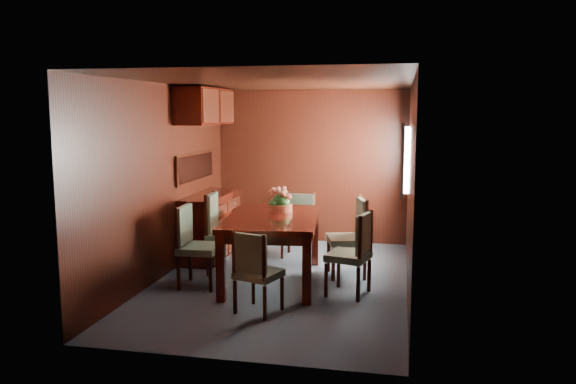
% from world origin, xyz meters
% --- Properties ---
extents(ground, '(4.50, 4.50, 0.00)m').
position_xyz_m(ground, '(0.00, 0.00, 0.00)').
color(ground, '#39444E').
rests_on(ground, ground).
extents(room_shell, '(3.06, 4.52, 2.41)m').
position_xyz_m(room_shell, '(-0.10, 0.33, 1.63)').
color(room_shell, black).
rests_on(room_shell, ground).
extents(sideboard, '(0.48, 1.40, 0.90)m').
position_xyz_m(sideboard, '(-1.25, 1.00, 0.45)').
color(sideboard, black).
rests_on(sideboard, ground).
extents(dining_table, '(1.25, 1.83, 0.81)m').
position_xyz_m(dining_table, '(-0.11, -0.01, 0.69)').
color(dining_table, black).
rests_on(dining_table, ground).
extents(chair_left_near, '(0.46, 0.48, 0.98)m').
position_xyz_m(chair_left_near, '(-0.99, -0.38, 0.54)').
color(chair_left_near, black).
rests_on(chair_left_near, ground).
extents(chair_left_far, '(0.52, 0.54, 1.04)m').
position_xyz_m(chair_left_far, '(-0.85, 0.25, 0.58)').
color(chair_left_far, black).
rests_on(chair_left_far, ground).
extents(chair_right_near, '(0.53, 0.55, 0.96)m').
position_xyz_m(chair_right_near, '(0.91, -0.35, 0.53)').
color(chair_right_near, black).
rests_on(chair_right_near, ground).
extents(chair_right_far, '(0.56, 0.58, 1.00)m').
position_xyz_m(chair_right_far, '(0.82, 0.41, 0.56)').
color(chair_right_far, black).
rests_on(chair_right_far, ground).
extents(chair_head, '(0.52, 0.51, 0.87)m').
position_xyz_m(chair_head, '(-0.03, -1.15, 0.48)').
color(chair_head, black).
rests_on(chair_head, ground).
extents(chair_foot, '(0.46, 0.44, 0.90)m').
position_xyz_m(chair_foot, '(-0.02, 1.29, 0.50)').
color(chair_foot, black).
rests_on(chair_foot, ground).
extents(flower_centerpiece, '(0.32, 0.32, 0.32)m').
position_xyz_m(flower_centerpiece, '(-0.08, 0.33, 0.96)').
color(flower_centerpiece, '#C7663C').
rests_on(flower_centerpiece, dining_table).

